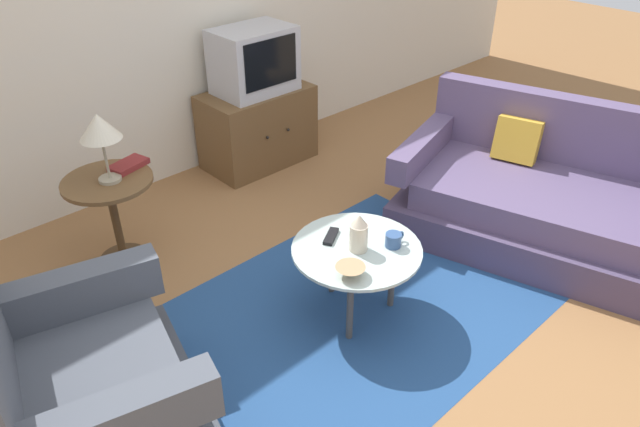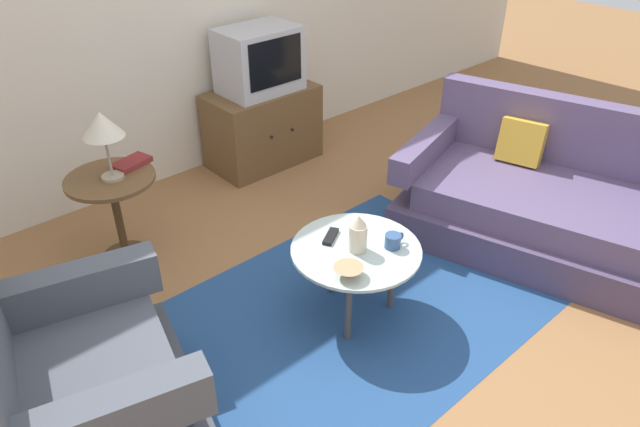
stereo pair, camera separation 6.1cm
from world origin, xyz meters
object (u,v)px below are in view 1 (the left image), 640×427
Objects in this scene: mug at (394,240)px; coffee_table at (357,254)px; bowl at (350,271)px; armchair at (84,395)px; side_table at (112,203)px; book at (128,165)px; vase at (359,233)px; couch at (539,200)px; television at (254,60)px; tv_stand at (258,127)px; tv_remote_dark at (331,236)px; table_lamp at (99,129)px.

coffee_table is at bearing 142.46° from mug.
armchair is at bearing 165.69° from bowl.
side_table is 0.25m from book.
coffee_table is 0.15m from vase.
bowl is at bearing -146.45° from vase.
armchair reaches higher than side_table.
couch is 9.07× the size of vase.
side_table is at bearing -162.24° from television.
book reaches higher than side_table.
tv_stand is 5.48× the size of tv_remote_dark.
mug is 0.84× the size of bowl.
coffee_table is at bearing 35.35° from bowl.
coffee_table is at bearing -112.36° from television.
mug is (0.16, -0.10, -0.06)m from vase.
couch is 12.74× the size of bowl.
television reaches higher than couch.
table_lamp reaches higher than coffee_table.
book is at bearing 111.36° from vase.
bowl is (-1.60, 0.16, 0.18)m from couch.
television is (-0.00, -0.00, 0.55)m from tv_stand.
vase is (0.71, -1.33, -0.37)m from table_lamp.
armchair reaches higher than tv_stand.
bowl is at bearing -115.72° from tv_stand.
couch is 2.21m from tv_stand.
armchair is 1.53m from book.
book is (-1.97, 1.69, 0.32)m from couch.
side_table is at bearing 114.89° from table_lamp.
television is 2.05m from mug.
armchair is 7.43× the size of bowl.
table_lamp is (-2.12, 1.61, 0.63)m from couch.
tv_remote_dark is 0.62× the size of book.
couch is 1.44m from coffee_table.
couch is at bearing -55.07° from book.
table_lamp reaches higher than book.
television is 1.87m from tv_remote_dark.
bowl is at bearing -91.19° from book.
coffee_table is at bearing 97.45° from armchair.
mug is at bearing -37.54° from coffee_table.
table_lamp is at bearing 117.97° from vase.
couch is 2.23× the size of tv_stand.
couch is 2.61m from book.
armchair is at bearing -143.48° from television.
television reaches higher than tv_stand.
table_lamp is 1.73m from mug.
table_lamp reaches higher than mug.
mug is (0.15, -0.12, 0.08)m from coffee_table.
bowl is at bearing 68.02° from couch.
table_lamp is at bearing -161.14° from tv_stand.
television is at bearing 18.78° from table_lamp.
vase is (-0.01, -0.01, 0.15)m from coffee_table.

